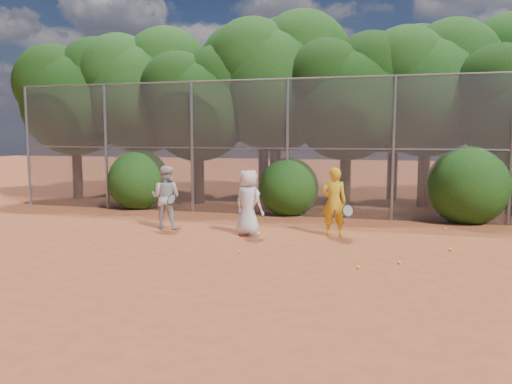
% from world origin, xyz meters
% --- Properties ---
extents(ground, '(80.00, 80.00, 0.00)m').
position_xyz_m(ground, '(0.00, 0.00, 0.00)').
color(ground, '#A14724').
rests_on(ground, ground).
extents(fence_back, '(20.05, 0.09, 4.03)m').
position_xyz_m(fence_back, '(-0.12, 6.00, 2.05)').
color(fence_back, gray).
rests_on(fence_back, ground).
extents(tree_0, '(4.38, 3.81, 6.00)m').
position_xyz_m(tree_0, '(-9.44, 8.04, 3.93)').
color(tree_0, black).
rests_on(tree_0, ground).
extents(tree_1, '(4.64, 4.03, 6.35)m').
position_xyz_m(tree_1, '(-6.94, 8.54, 4.16)').
color(tree_1, black).
rests_on(tree_1, ground).
extents(tree_2, '(3.99, 3.47, 5.47)m').
position_xyz_m(tree_2, '(-4.45, 7.83, 3.58)').
color(tree_2, black).
rests_on(tree_2, ground).
extents(tree_3, '(4.89, 4.26, 6.70)m').
position_xyz_m(tree_3, '(-1.94, 8.84, 4.40)').
color(tree_3, black).
rests_on(tree_3, ground).
extents(tree_4, '(4.19, 3.64, 5.73)m').
position_xyz_m(tree_4, '(0.55, 8.24, 3.76)').
color(tree_4, black).
rests_on(tree_4, ground).
extents(tree_5, '(4.51, 3.92, 6.17)m').
position_xyz_m(tree_5, '(3.06, 9.04, 4.05)').
color(tree_5, black).
rests_on(tree_5, ground).
extents(tree_9, '(4.83, 4.20, 6.62)m').
position_xyz_m(tree_9, '(-7.94, 10.84, 4.34)').
color(tree_9, black).
rests_on(tree_9, ground).
extents(tree_10, '(5.15, 4.48, 7.06)m').
position_xyz_m(tree_10, '(-2.93, 11.05, 4.63)').
color(tree_10, black).
rests_on(tree_10, ground).
extents(tree_11, '(4.64, 4.03, 6.35)m').
position_xyz_m(tree_11, '(2.06, 10.64, 4.16)').
color(tree_11, black).
rests_on(tree_11, ground).
extents(bush_0, '(2.00, 2.00, 2.00)m').
position_xyz_m(bush_0, '(-6.00, 6.30, 1.00)').
color(bush_0, '#174010').
rests_on(bush_0, ground).
extents(bush_1, '(1.80, 1.80, 1.80)m').
position_xyz_m(bush_1, '(-1.00, 6.30, 0.90)').
color(bush_1, '#174010').
rests_on(bush_1, ground).
extents(bush_2, '(2.20, 2.20, 2.20)m').
position_xyz_m(bush_2, '(4.00, 6.30, 1.10)').
color(bush_2, '#174010').
rests_on(bush_2, ground).
extents(player_yellow, '(0.83, 0.57, 1.64)m').
position_xyz_m(player_yellow, '(0.67, 3.38, 0.82)').
color(player_yellow, gold).
rests_on(player_yellow, ground).
extents(player_teen, '(0.92, 0.79, 1.62)m').
position_xyz_m(player_teen, '(-1.30, 2.93, 0.81)').
color(player_teen, white).
rests_on(player_teen, ground).
extents(player_white, '(0.87, 0.75, 1.61)m').
position_xyz_m(player_white, '(-3.59, 3.22, 0.81)').
color(player_white, silver).
rests_on(player_white, ground).
extents(ball_0, '(0.07, 0.07, 0.07)m').
position_xyz_m(ball_0, '(2.15, 1.06, 0.03)').
color(ball_0, yellow).
rests_on(ball_0, ground).
extents(ball_1, '(0.07, 0.07, 0.07)m').
position_xyz_m(ball_1, '(3.19, 2.43, 0.03)').
color(ball_1, yellow).
rests_on(ball_1, ground).
extents(ball_2, '(0.07, 0.07, 0.07)m').
position_xyz_m(ball_2, '(1.44, 0.52, 0.03)').
color(ball_2, yellow).
rests_on(ball_2, ground).
extents(ball_3, '(0.07, 0.07, 0.07)m').
position_xyz_m(ball_3, '(-0.98, 1.12, 0.03)').
color(ball_3, yellow).
rests_on(ball_3, ground).
extents(ball_4, '(0.07, 0.07, 0.07)m').
position_xyz_m(ball_4, '(3.33, 4.90, 0.03)').
color(ball_4, yellow).
rests_on(ball_4, ground).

